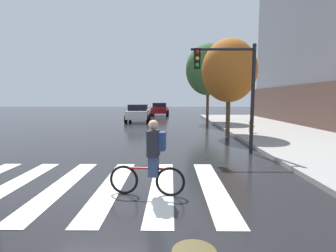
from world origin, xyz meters
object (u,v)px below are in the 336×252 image
object	(u,v)px
cyclist	(152,158)
fire_hydrant	(251,126)
street_tree_near	(229,71)
sedan_far	(160,109)
traffic_light_near	(232,80)
sedan_mid	(138,113)
manhole_cover	(194,252)
street_tree_mid	(208,70)

from	to	relation	value
cyclist	fire_hydrant	xyz separation A→B (m)	(5.13, 9.36, -0.31)
street_tree_near	sedan_far	bearing A→B (deg)	104.93
cyclist	traffic_light_near	world-z (taller)	traffic_light_near
traffic_light_near	fire_hydrant	distance (m)	6.00
traffic_light_near	fire_hydrant	xyz separation A→B (m)	(2.39, 4.99, -2.33)
street_tree_near	fire_hydrant	bearing A→B (deg)	12.17
traffic_light_near	sedan_mid	bearing A→B (deg)	111.37
sedan_far	cyclist	world-z (taller)	cyclist
sedan_mid	cyclist	xyz separation A→B (m)	(2.66, -18.15, 0.02)
manhole_cover	street_tree_mid	bearing A→B (deg)	81.28
cyclist	street_tree_near	world-z (taller)	street_tree_near
cyclist	street_tree_mid	xyz separation A→B (m)	(3.63, 16.74, 3.79)
cyclist	traffic_light_near	bearing A→B (deg)	57.97
sedan_far	street_tree_near	size ratio (longest dim) A/B	0.85
cyclist	traffic_light_near	size ratio (longest dim) A/B	0.41
manhole_cover	cyclist	xyz separation A→B (m)	(-0.74, 2.07, 0.84)
street_tree_near	street_tree_mid	world-z (taller)	street_tree_mid
traffic_light_near	sedan_far	bearing A→B (deg)	99.50
street_tree_near	sedan_mid	bearing A→B (deg)	124.89
traffic_light_near	street_tree_near	bearing A→B (deg)	78.43
manhole_cover	street_tree_near	xyz separation A→B (m)	(2.95, 11.12, 3.69)
manhole_cover	street_tree_near	world-z (taller)	street_tree_near
street_tree_mid	manhole_cover	bearing A→B (deg)	-98.72
sedan_mid	traffic_light_near	world-z (taller)	traffic_light_near
manhole_cover	fire_hydrant	size ratio (longest dim) A/B	0.82
sedan_mid	street_tree_mid	size ratio (longest dim) A/B	0.68
cyclist	street_tree_near	bearing A→B (deg)	67.81
sedan_mid	fire_hydrant	world-z (taller)	sedan_mid
sedan_mid	street_tree_near	distance (m)	11.47
fire_hydrant	street_tree_near	distance (m)	3.49
sedan_mid	fire_hydrant	bearing A→B (deg)	-48.48
sedan_far	street_tree_mid	distance (m)	11.50
manhole_cover	sedan_mid	distance (m)	20.53
sedan_mid	traffic_light_near	xyz separation A→B (m)	(5.39, -13.78, 2.04)
sedan_far	street_tree_near	world-z (taller)	street_tree_near
sedan_mid	sedan_far	world-z (taller)	sedan_far
sedan_far	fire_hydrant	bearing A→B (deg)	-70.46
street_tree_near	traffic_light_near	bearing A→B (deg)	-101.57
cyclist	street_tree_mid	world-z (taller)	street_tree_mid
sedan_far	fire_hydrant	distance (m)	18.26
sedan_mid	sedan_far	xyz separation A→B (m)	(1.68, 8.41, 0.00)
manhole_cover	traffic_light_near	distance (m)	7.32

